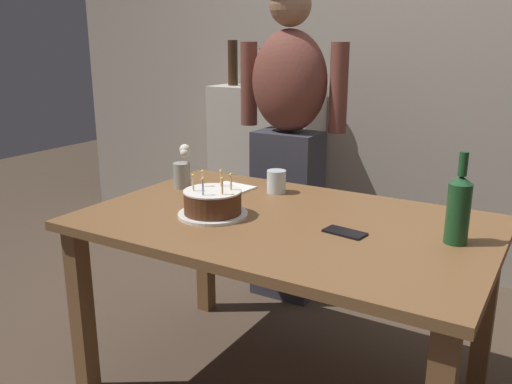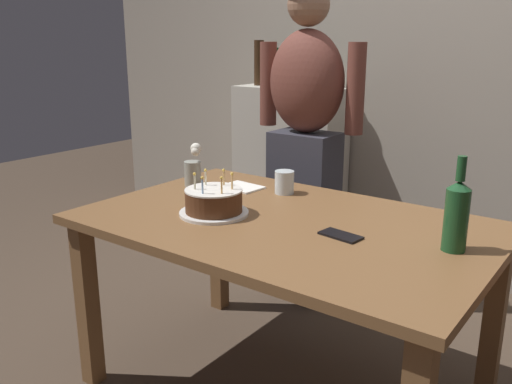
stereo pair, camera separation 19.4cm
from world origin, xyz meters
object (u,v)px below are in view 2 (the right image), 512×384
person_man_bearded (305,141)px  water_glass_near (284,182)px  napkin_stack (242,187)px  cell_phone (341,235)px  wine_bottle (457,214)px  birthday_cake (214,202)px  flower_vase (193,168)px

person_man_bearded → water_glass_near: bearing=112.2°
person_man_bearded → napkin_stack: bearing=90.1°
water_glass_near → person_man_bearded: 0.55m
cell_phone → napkin_stack: same height
wine_bottle → birthday_cake: bearing=-168.4°
wine_bottle → napkin_stack: 1.03m
birthday_cake → flower_vase: 0.44m
flower_vase → napkin_stack: bearing=26.5°
wine_bottle → napkin_stack: bearing=169.3°
water_glass_near → napkin_stack: 0.21m
water_glass_near → napkin_stack: water_glass_near is taller
napkin_stack → person_man_bearded: (-0.00, 0.54, 0.13)m
napkin_stack → flower_vase: size_ratio=0.91×
flower_vase → person_man_bearded: bearing=72.9°
cell_phone → flower_vase: size_ratio=0.73×
cell_phone → napkin_stack: bearing=164.1°
water_glass_near → flower_vase: size_ratio=0.50×
wine_bottle → person_man_bearded: (-1.00, 0.73, 0.01)m
birthday_cake → wine_bottle: size_ratio=0.87×
water_glass_near → person_man_bearded: person_man_bearded is taller
water_glass_near → flower_vase: (-0.40, -0.14, 0.03)m
person_man_bearded → wine_bottle: bearing=143.9°
birthday_cake → water_glass_near: 0.41m
cell_phone → birthday_cake: bearing=-163.7°
water_glass_near → cell_phone: bearing=-36.4°
birthday_cake → water_glass_near: bearing=82.6°
birthday_cake → water_glass_near: size_ratio=2.67×
water_glass_near → person_man_bearded: size_ratio=0.06×
water_glass_near → flower_vase: bearing=-160.7°
birthday_cake → napkin_stack: bearing=112.6°
cell_phone → water_glass_near: bearing=151.7°
wine_bottle → napkin_stack: (-1.00, 0.19, -0.12)m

